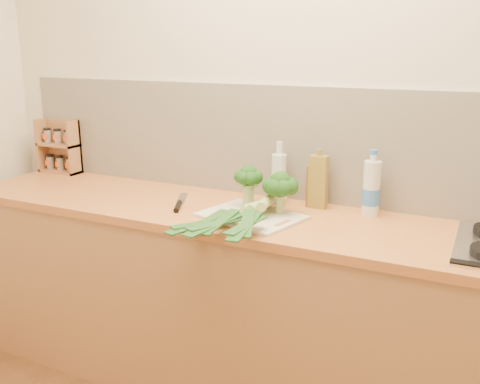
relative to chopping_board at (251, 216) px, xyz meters
The scene contains 14 objects.
room_shell 0.45m from the chopping_board, 75.58° to the left, with size 3.50×3.50×3.50m.
counter 0.47m from the chopping_board, 34.53° to the left, with size 3.20×0.62×0.90m.
chopping_board is the anchor object (origin of this frame).
broccoli_left 0.19m from the chopping_board, 119.74° to the left, with size 0.13×0.13×0.19m.
broccoli_right 0.18m from the chopping_board, 34.93° to the left, with size 0.16×0.16×0.19m.
leek_front 0.04m from the chopping_board, 151.79° to the right, with size 0.26×0.68×0.04m.
leek_mid 0.09m from the chopping_board, 75.96° to the right, with size 0.18×0.64×0.04m.
leek_back 0.11m from the chopping_board, 35.94° to the right, with size 0.17×0.69×0.04m.
chefs_knife 0.37m from the chopping_board, behind, with size 0.16×0.31×0.02m.
spice_rack 1.40m from the chopping_board, 167.31° to the left, with size 0.26×0.10×0.31m.
oil_tin 0.36m from the chopping_board, 51.44° to the left, with size 0.08×0.05×0.27m.
glass_bottle 0.30m from the chopping_board, 86.17° to the left, with size 0.07×0.07×0.29m.
amber_bottle 0.34m from the chopping_board, 55.72° to the left, with size 0.06×0.06×0.24m.
water_bottle 0.53m from the chopping_board, 29.54° to the left, with size 0.08×0.08×0.27m.
Camera 1 is at (0.81, -0.87, 1.62)m, focal length 40.00 mm.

